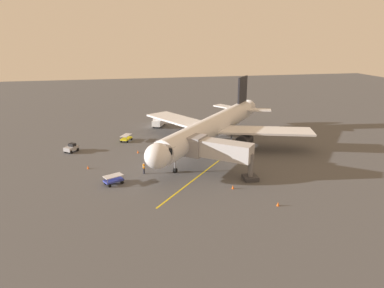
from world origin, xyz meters
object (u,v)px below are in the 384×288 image
ground_crew_marshaller (144,168)px  safety_cone_wing_starboard (138,152)px  safety_cone_wing_port (88,167)px  airplane (213,127)px  safety_cone_nose_right (233,187)px  tug_near_nose (71,148)px  ground_crew_wing_walker (208,133)px  baggage_cart_portside (126,138)px  box_truck_rear_apron (159,120)px  safety_cone_nose_left (278,204)px  baggage_cart_starboard_side (114,180)px  jet_bridge (215,149)px

ground_crew_marshaller → safety_cone_wing_starboard: size_ratio=3.11×
safety_cone_wing_port → airplane: bearing=-163.6°
safety_cone_wing_starboard → safety_cone_nose_right: bearing=123.1°
ground_crew_marshaller → tug_near_nose: ground_crew_marshaller is taller
ground_crew_wing_walker → baggage_cart_portside: ground_crew_wing_walker is taller
baggage_cart_portside → safety_cone_nose_right: 28.94m
ground_crew_wing_walker → box_truck_rear_apron: size_ratio=0.34×
ground_crew_marshaller → safety_cone_wing_port: 9.21m
safety_cone_nose_right → safety_cone_wing_starboard: size_ratio=1.00×
safety_cone_wing_port → tug_near_nose: bearing=-69.6°
safety_cone_wing_port → ground_crew_wing_walker: bearing=-149.1°
box_truck_rear_apron → safety_cone_nose_left: box_truck_rear_apron is taller
baggage_cart_portside → safety_cone_wing_starboard: size_ratio=5.37×
baggage_cart_portside → box_truck_rear_apron: size_ratio=0.59×
tug_near_nose → safety_cone_nose_right: tug_near_nose is taller
ground_crew_marshaller → ground_crew_wing_walker: size_ratio=1.00×
baggage_cart_starboard_side → safety_cone_nose_right: bearing=162.6°
jet_bridge → tug_near_nose: size_ratio=3.68×
safety_cone_wing_port → jet_bridge: bearing=163.1°
tug_near_nose → baggage_cart_starboard_side: 17.68m
jet_bridge → baggage_cart_portside: 23.46m
ground_crew_wing_walker → tug_near_nose: bearing=9.3°
ground_crew_wing_walker → safety_cone_nose_right: ground_crew_wing_walker is taller
safety_cone_wing_port → safety_cone_nose_left: bearing=143.1°
jet_bridge → safety_cone_wing_starboard: 16.38m
ground_crew_wing_walker → safety_cone_wing_starboard: (14.60, 7.41, -0.61)m
safety_cone_wing_starboard → ground_crew_marshaller: bearing=91.8°
safety_cone_nose_left → baggage_cart_portside: bearing=-61.3°
tug_near_nose → safety_cone_wing_port: bearing=110.4°
box_truck_rear_apron → ground_crew_marshaller: bearing=78.7°
tug_near_nose → baggage_cart_starboard_side: bearing=114.7°
baggage_cart_portside → baggage_cart_starboard_side: 20.81m
baggage_cart_portside → safety_cone_nose_left: size_ratio=5.37×
baggage_cart_starboard_side → safety_cone_wing_starboard: (-4.14, -12.95, -0.38)m
jet_bridge → safety_cone_wing_port: 19.95m
jet_bridge → tug_near_nose: (22.24, -14.99, -3.06)m
tug_near_nose → safety_cone_wing_starboard: 11.94m
ground_crew_marshaller → safety_cone_nose_right: bearing=145.0°
safety_cone_nose_left → safety_cone_wing_port: (23.55, -17.67, 0.00)m
baggage_cart_starboard_side → safety_cone_wing_starboard: bearing=-107.7°
box_truck_rear_apron → safety_cone_nose_right: bearing=99.0°
safety_cone_nose_right → safety_cone_wing_port: bearing=-30.7°
jet_bridge → baggage_cart_portside: (12.49, -19.61, -3.11)m
baggage_cart_portside → safety_cone_wing_port: bearing=65.6°
airplane → safety_cone_wing_port: 23.00m
airplane → ground_crew_marshaller: bearing=37.3°
baggage_cart_starboard_side → ground_crew_wing_walker: bearing=-132.6°
ground_crew_wing_walker → baggage_cart_portside: size_ratio=0.58×
baggage_cart_starboard_side → safety_cone_nose_right: baggage_cart_starboard_side is taller
jet_bridge → safety_cone_nose_right: (-0.95, 6.02, -3.49)m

